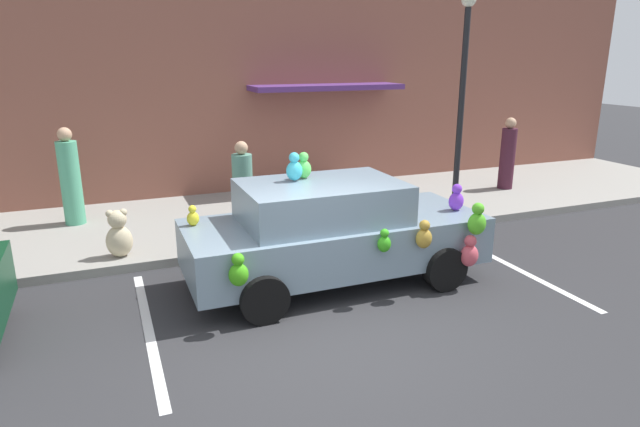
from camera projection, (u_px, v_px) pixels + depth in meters
The scene contains 11 objects.
ground_plane at pixel (327, 337), 6.60m from camera, with size 60.00×60.00×0.00m, color #2D2D30.
sidewalk at pixel (232, 219), 11.03m from camera, with size 24.00×4.00×0.15m, color gray.
storefront_building at pixel (205, 59), 12.07m from camera, with size 24.00×1.25×6.40m.
parking_stripe_front at pixel (511, 266), 8.80m from camera, with size 0.12×3.60×0.01m, color silver.
parking_stripe_rear at pixel (148, 329), 6.78m from camera, with size 0.12×3.60×0.01m, color silver.
plush_covered_car at pixel (332, 231), 7.98m from camera, with size 4.37×2.07×1.96m.
teddy_bear_on_sidewalk at pixel (119, 235), 8.71m from camera, with size 0.41×0.35×0.79m.
street_lamp_post at pixel (463, 85), 10.48m from camera, with size 0.28×0.28×4.25m.
pedestrian_near_shopfront at pixel (243, 192), 9.73m from camera, with size 0.36×0.36×1.69m.
pedestrian_walking_past at pixel (508, 156), 13.06m from camera, with size 0.35×0.35×1.71m.
pedestrian_by_lamp at pixel (70, 180), 10.28m from camera, with size 0.38×0.38×1.85m.
Camera 1 is at (-2.28, -5.46, 3.30)m, focal length 30.60 mm.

